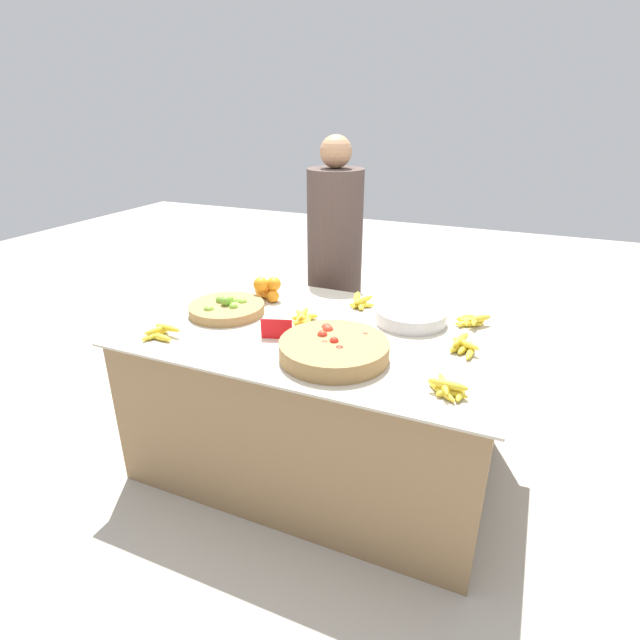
{
  "coord_description": "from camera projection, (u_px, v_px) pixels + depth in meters",
  "views": [
    {
      "loc": [
        0.86,
        -1.99,
        1.76
      ],
      "look_at": [
        0.0,
        0.0,
        0.82
      ],
      "focal_mm": 28.0,
      "sensor_mm": 36.0,
      "label": 1
    }
  ],
  "objects": [
    {
      "name": "ground_plane",
      "position": [
        320.0,
        460.0,
        2.69
      ],
      "size": [
        12.0,
        12.0,
        0.0
      ],
      "primitive_type": "plane",
      "color": "#ADA599"
    },
    {
      "name": "market_table",
      "position": [
        320.0,
        398.0,
        2.54
      ],
      "size": [
        1.77,
        1.09,
        0.77
      ],
      "color": "olive",
      "rests_on": "ground_plane"
    },
    {
      "name": "lime_bowl",
      "position": [
        227.0,
        308.0,
        2.56
      ],
      "size": [
        0.39,
        0.39,
        0.1
      ],
      "color": "olive",
      "rests_on": "market_table"
    },
    {
      "name": "tomato_basket",
      "position": [
        334.0,
        349.0,
        2.1
      ],
      "size": [
        0.47,
        0.47,
        0.1
      ],
      "color": "olive",
      "rests_on": "market_table"
    },
    {
      "name": "orange_pile",
      "position": [
        266.0,
        289.0,
        2.73
      ],
      "size": [
        0.16,
        0.15,
        0.14
      ],
      "color": "orange",
      "rests_on": "market_table"
    },
    {
      "name": "metal_bowl",
      "position": [
        411.0,
        316.0,
        2.45
      ],
      "size": [
        0.35,
        0.35,
        0.07
      ],
      "color": "#B7B7BF",
      "rests_on": "market_table"
    },
    {
      "name": "price_sign",
      "position": [
        276.0,
        329.0,
        2.27
      ],
      "size": [
        0.14,
        0.05,
        0.1
      ],
      "rotation": [
        0.0,
        0.0,
        0.32
      ],
      "color": "red",
      "rests_on": "market_table"
    },
    {
      "name": "banana_bunch_front_right",
      "position": [
        448.0,
        389.0,
        1.84
      ],
      "size": [
        0.16,
        0.16,
        0.06
      ],
      "color": "yellow",
      "rests_on": "market_table"
    },
    {
      "name": "banana_bunch_back_center",
      "position": [
        463.0,
        345.0,
        2.17
      ],
      "size": [
        0.14,
        0.2,
        0.06
      ],
      "color": "yellow",
      "rests_on": "market_table"
    },
    {
      "name": "banana_bunch_middle_left",
      "position": [
        159.0,
        332.0,
        2.3
      ],
      "size": [
        0.15,
        0.15,
        0.05
      ],
      "color": "yellow",
      "rests_on": "market_table"
    },
    {
      "name": "banana_bunch_front_left",
      "position": [
        360.0,
        302.0,
        2.65
      ],
      "size": [
        0.14,
        0.17,
        0.06
      ],
      "color": "yellow",
      "rests_on": "market_table"
    },
    {
      "name": "banana_bunch_middle_right",
      "position": [
        304.0,
        318.0,
        2.47
      ],
      "size": [
        0.16,
        0.17,
        0.05
      ],
      "color": "yellow",
      "rests_on": "market_table"
    },
    {
      "name": "banana_bunch_front_center",
      "position": [
        471.0,
        320.0,
        2.43
      ],
      "size": [
        0.18,
        0.17,
        0.06
      ],
      "color": "yellow",
      "rests_on": "market_table"
    },
    {
      "name": "vendor_person",
      "position": [
        334.0,
        277.0,
        3.21
      ],
      "size": [
        0.34,
        0.34,
        1.61
      ],
      "color": "#473833",
      "rests_on": "ground_plane"
    }
  ]
}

